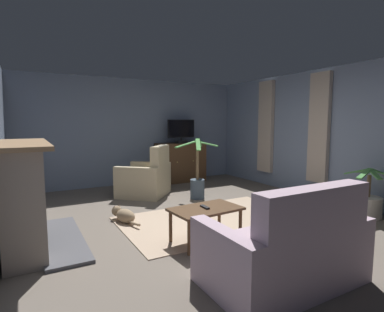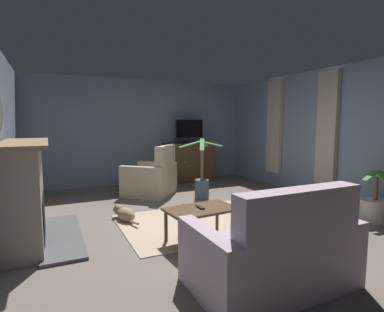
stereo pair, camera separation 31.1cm
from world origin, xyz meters
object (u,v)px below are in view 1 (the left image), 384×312
(fireplace, at_px, (25,198))
(potted_plant_on_hearth_side, at_px, (368,204))
(sofa_floral, at_px, (286,251))
(potted_plant_tall_palm_by_window, at_px, (197,182))
(television, at_px, (181,131))
(tv_remote, at_px, (205,207))
(coffee_table, at_px, (206,212))
(cat, at_px, (124,215))
(tv_cabinet, at_px, (180,163))
(armchair_near_window, at_px, (146,179))

(fireplace, xyz_separation_m, potted_plant_on_hearth_side, (4.81, -1.32, -0.41))
(sofa_floral, bearing_deg, potted_plant_tall_palm_by_window, 74.50)
(television, xyz_separation_m, potted_plant_tall_palm_by_window, (-0.51, -1.69, -0.97))
(potted_plant_tall_palm_by_window, distance_m, potted_plant_on_hearth_side, 2.97)
(tv_remote, bearing_deg, fireplace, -113.20)
(fireplace, distance_m, coffee_table, 2.21)
(coffee_table, bearing_deg, television, 67.41)
(coffee_table, xyz_separation_m, tv_remote, (-0.01, 0.01, 0.07))
(tv_remote, bearing_deg, potted_plant_tall_palm_by_window, 154.07)
(sofa_floral, bearing_deg, tv_remote, 96.27)
(fireplace, xyz_separation_m, cat, (1.30, 0.33, -0.50))
(sofa_floral, bearing_deg, tv_cabinet, 74.25)
(sofa_floral, xyz_separation_m, cat, (-0.82, 2.50, -0.21))
(coffee_table, height_order, potted_plant_tall_palm_by_window, potted_plant_tall_palm_by_window)
(tv_cabinet, bearing_deg, sofa_floral, -105.75)
(potted_plant_on_hearth_side, bearing_deg, television, 107.76)
(armchair_near_window, relative_size, cat, 1.83)
(tv_cabinet, bearing_deg, coffee_table, -112.30)
(potted_plant_tall_palm_by_window, xyz_separation_m, potted_plant_on_hearth_side, (1.80, -2.36, -0.13))
(armchair_near_window, bearing_deg, cat, -121.95)
(coffee_table, height_order, potted_plant_on_hearth_side, potted_plant_on_hearth_side)
(coffee_table, relative_size, potted_plant_on_hearth_side, 1.16)
(television, distance_m, potted_plant_tall_palm_by_window, 2.01)
(coffee_table, relative_size, cat, 1.30)
(coffee_table, xyz_separation_m, potted_plant_on_hearth_side, (2.82, -0.39, -0.18))
(sofa_floral, bearing_deg, coffee_table, 95.78)
(sofa_floral, bearing_deg, fireplace, 134.40)
(fireplace, xyz_separation_m, armchair_near_window, (2.22, 1.79, -0.28))
(television, bearing_deg, tv_cabinet, 90.00)
(sofa_floral, relative_size, potted_plant_tall_palm_by_window, 1.24)
(potted_plant_on_hearth_side, bearing_deg, fireplace, 164.66)
(tv_cabinet, xyz_separation_m, tv_remote, (-1.53, -3.70, -0.02))
(cat, bearing_deg, fireplace, -165.89)
(tv_remote, distance_m, potted_plant_on_hearth_side, 2.87)
(sofa_floral, distance_m, potted_plant_tall_palm_by_window, 3.33)
(armchair_near_window, xyz_separation_m, potted_plant_tall_palm_by_window, (0.80, -0.75, -0.00))
(coffee_table, bearing_deg, armchair_near_window, 85.39)
(tv_remote, bearing_deg, coffee_table, 65.09)
(tv_cabinet, relative_size, potted_plant_on_hearth_side, 1.56)
(tv_cabinet, height_order, tv_remote, tv_cabinet)
(tv_remote, xyz_separation_m, cat, (-0.68, 1.25, -0.34))
(television, xyz_separation_m, tv_remote, (-1.53, -3.65, -0.85))
(fireplace, bearing_deg, television, 37.79)
(armchair_near_window, height_order, potted_plant_on_hearth_side, armchair_near_window)
(potted_plant_on_hearth_side, bearing_deg, sofa_floral, -162.54)
(television, distance_m, sofa_floral, 5.18)
(television, height_order, cat, television)
(television, bearing_deg, potted_plant_tall_palm_by_window, -106.67)
(sofa_floral, bearing_deg, cat, 108.15)
(coffee_table, xyz_separation_m, cat, (-0.69, 1.26, -0.28))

